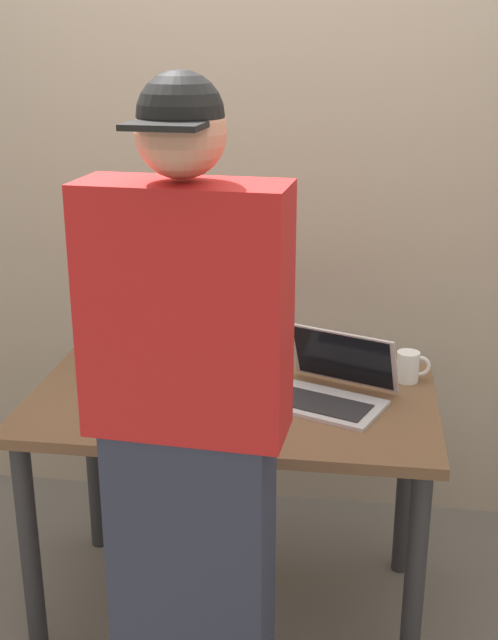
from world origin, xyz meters
The scene contains 9 objects.
ground_plane centered at (0.00, 0.00, 0.00)m, with size 8.00×8.00×0.00m, color slate.
desk centered at (0.00, 0.00, 0.66)m, with size 1.23×0.71×0.77m.
laptop centered at (0.29, 0.03, 0.81)m, with size 0.42×0.39×0.20m.
beer_bottle_green centered at (-0.31, 0.09, 0.88)m, with size 0.07×0.07×0.30m.
beer_bottle_dark centered at (-0.30, 0.19, 0.88)m, with size 0.07×0.07×0.30m.
beer_bottle_amber centered at (-0.40, 0.23, 0.89)m, with size 0.06×0.06×0.31m.
person_figure centered at (-0.01, -0.57, 0.88)m, with size 0.47×0.28×1.74m.
coffee_mug centered at (0.53, 0.20, 0.82)m, with size 0.11×0.07×0.10m.
back_wall centered at (0.00, 0.77, 1.30)m, with size 6.00×0.10×2.60m, color tan.
Camera 1 is at (0.37, -2.24, 1.80)m, focal length 46.19 mm.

